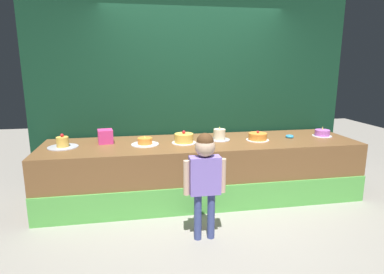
{
  "coord_description": "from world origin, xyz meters",
  "views": [
    {
      "loc": [
        -0.86,
        -3.45,
        1.72
      ],
      "look_at": [
        -0.17,
        0.31,
        0.87
      ],
      "focal_mm": 30.19,
      "sensor_mm": 36.0,
      "label": 1
    }
  ],
  "objects_px": {
    "donut": "(290,136)",
    "cake_far_right": "(322,133)",
    "cake_right": "(258,137)",
    "child_figure": "(205,172)",
    "cake_far_left": "(63,143)",
    "cake_center_left": "(184,139)",
    "pink_box": "(105,136)",
    "cake_center_right": "(219,135)",
    "cake_left": "(145,142)"
  },
  "relations": [
    {
      "from": "donut",
      "to": "cake_center_left",
      "type": "distance_m",
      "value": 1.47
    },
    {
      "from": "donut",
      "to": "cake_left",
      "type": "xyz_separation_m",
      "value": [
        -1.96,
        -0.04,
        0.02
      ]
    },
    {
      "from": "pink_box",
      "to": "cake_far_right",
      "type": "distance_m",
      "value": 2.94
    },
    {
      "from": "cake_far_left",
      "to": "cake_center_left",
      "type": "distance_m",
      "value": 1.47
    },
    {
      "from": "cake_right",
      "to": "child_figure",
      "type": "bearing_deg",
      "value": -132.88
    },
    {
      "from": "pink_box",
      "to": "cake_far_right",
      "type": "height_order",
      "value": "pink_box"
    },
    {
      "from": "cake_center_right",
      "to": "cake_far_right",
      "type": "relative_size",
      "value": 1.07
    },
    {
      "from": "donut",
      "to": "cake_far_left",
      "type": "bearing_deg",
      "value": -179.95
    },
    {
      "from": "cake_left",
      "to": "cake_far_right",
      "type": "xyz_separation_m",
      "value": [
        2.45,
        0.05,
        0.01
      ]
    },
    {
      "from": "cake_left",
      "to": "pink_box",
      "type": "bearing_deg",
      "value": 160.17
    },
    {
      "from": "child_figure",
      "to": "cake_right",
      "type": "bearing_deg",
      "value": 47.12
    },
    {
      "from": "pink_box",
      "to": "child_figure",
      "type": "bearing_deg",
      "value": -49.83
    },
    {
      "from": "cake_center_left",
      "to": "cake_far_right",
      "type": "relative_size",
      "value": 1.18
    },
    {
      "from": "cake_far_left",
      "to": "cake_right",
      "type": "relative_size",
      "value": 1.2
    },
    {
      "from": "cake_center_left",
      "to": "cake_far_right",
      "type": "xyz_separation_m",
      "value": [
        1.96,
        0.05,
        -0.02
      ]
    },
    {
      "from": "cake_far_right",
      "to": "donut",
      "type": "bearing_deg",
      "value": -179.1
    },
    {
      "from": "cake_far_left",
      "to": "cake_left",
      "type": "relative_size",
      "value": 1.04
    },
    {
      "from": "cake_center_right",
      "to": "donut",
      "type": "bearing_deg",
      "value": -2.62
    },
    {
      "from": "cake_left",
      "to": "cake_far_left",
      "type": "bearing_deg",
      "value": 177.74
    },
    {
      "from": "cake_left",
      "to": "cake_right",
      "type": "relative_size",
      "value": 1.15
    },
    {
      "from": "cake_far_left",
      "to": "cake_center_left",
      "type": "relative_size",
      "value": 1.15
    },
    {
      "from": "pink_box",
      "to": "cake_center_right",
      "type": "height_order",
      "value": "cake_center_right"
    },
    {
      "from": "child_figure",
      "to": "cake_left",
      "type": "relative_size",
      "value": 3.2
    },
    {
      "from": "donut",
      "to": "cake_far_left",
      "type": "xyz_separation_m",
      "value": [
        -2.94,
        -0.0,
        0.03
      ]
    },
    {
      "from": "pink_box",
      "to": "cake_center_left",
      "type": "distance_m",
      "value": 1.0
    },
    {
      "from": "cake_center_right",
      "to": "cake_center_left",
      "type": "bearing_deg",
      "value": -169.62
    },
    {
      "from": "donut",
      "to": "cake_left",
      "type": "bearing_deg",
      "value": -178.79
    },
    {
      "from": "cake_far_left",
      "to": "cake_center_right",
      "type": "height_order",
      "value": "cake_center_right"
    },
    {
      "from": "cake_far_left",
      "to": "cake_right",
      "type": "height_order",
      "value": "cake_far_left"
    },
    {
      "from": "pink_box",
      "to": "cake_center_left",
      "type": "relative_size",
      "value": 0.6
    },
    {
      "from": "cake_center_left",
      "to": "cake_far_right",
      "type": "distance_m",
      "value": 1.96
    },
    {
      "from": "cake_center_left",
      "to": "pink_box",
      "type": "bearing_deg",
      "value": 169.58
    },
    {
      "from": "donut",
      "to": "cake_center_left",
      "type": "xyz_separation_m",
      "value": [
        -1.47,
        -0.04,
        0.04
      ]
    },
    {
      "from": "cake_left",
      "to": "cake_center_right",
      "type": "height_order",
      "value": "cake_center_right"
    },
    {
      "from": "donut",
      "to": "cake_center_right",
      "type": "distance_m",
      "value": 0.98
    },
    {
      "from": "child_figure",
      "to": "donut",
      "type": "xyz_separation_m",
      "value": [
        1.42,
        1.08,
        0.06
      ]
    },
    {
      "from": "cake_far_left",
      "to": "cake_far_right",
      "type": "height_order",
      "value": "cake_far_left"
    },
    {
      "from": "cake_far_left",
      "to": "cake_right",
      "type": "xyz_separation_m",
      "value": [
        2.45,
        -0.07,
        -0.0
      ]
    },
    {
      "from": "cake_right",
      "to": "cake_center_right",
      "type": "bearing_deg",
      "value": 166.89
    },
    {
      "from": "child_figure",
      "to": "cake_right",
      "type": "relative_size",
      "value": 3.67
    },
    {
      "from": "cake_far_right",
      "to": "child_figure",
      "type": "bearing_deg",
      "value": -150.48
    },
    {
      "from": "child_figure",
      "to": "cake_far_right",
      "type": "bearing_deg",
      "value": 29.52
    },
    {
      "from": "donut",
      "to": "cake_far_left",
      "type": "distance_m",
      "value": 2.94
    },
    {
      "from": "cake_far_left",
      "to": "cake_far_right",
      "type": "relative_size",
      "value": 1.36
    },
    {
      "from": "cake_left",
      "to": "cake_right",
      "type": "height_order",
      "value": "cake_right"
    },
    {
      "from": "donut",
      "to": "child_figure",
      "type": "bearing_deg",
      "value": -142.93
    },
    {
      "from": "cake_far_right",
      "to": "pink_box",
      "type": "bearing_deg",
      "value": 177.51
    },
    {
      "from": "donut",
      "to": "cake_far_right",
      "type": "height_order",
      "value": "cake_far_right"
    },
    {
      "from": "cake_far_left",
      "to": "cake_center_right",
      "type": "distance_m",
      "value": 1.96
    },
    {
      "from": "pink_box",
      "to": "donut",
      "type": "distance_m",
      "value": 2.45
    }
  ]
}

